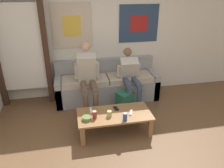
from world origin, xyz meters
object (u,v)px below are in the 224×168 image
at_px(game_controller_near_left, 131,113).
at_px(drink_can_blue, 125,117).
at_px(couch, 107,85).
at_px(coffee_table, 114,116).
at_px(drink_can_red, 95,115).
at_px(person_seated_teen, 130,76).
at_px(game_controller_near_right, 91,110).
at_px(pillar_candle, 109,114).
at_px(person_seated_adult, 88,76).
at_px(ceramic_bowl, 87,118).
at_px(cell_phone, 116,108).
at_px(backpack, 125,103).

bearing_deg(game_controller_near_left, drink_can_blue, -128.66).
bearing_deg(couch, coffee_table, -94.39).
bearing_deg(drink_can_red, person_seated_teen, 48.43).
height_order(person_seated_teen, game_controller_near_right, person_seated_teen).
bearing_deg(couch, pillar_candle, -98.30).
distance_m(couch, drink_can_red, 1.34).
height_order(coffee_table, game_controller_near_right, game_controller_near_right).
bearing_deg(drink_can_red, game_controller_near_left, 2.68).
xyz_separation_m(drink_can_blue, game_controller_near_right, (-0.48, 0.38, -0.05)).
height_order(person_seated_adult, ceramic_bowl, person_seated_adult).
height_order(couch, drink_can_blue, couch).
bearing_deg(person_seated_adult, cell_phone, -61.12).
relative_size(person_seated_teen, drink_can_blue, 8.91).
distance_m(game_controller_near_right, cell_phone, 0.42).
xyz_separation_m(coffee_table, backpack, (0.33, 0.55, -0.10)).
xyz_separation_m(ceramic_bowl, drink_can_blue, (0.56, -0.13, 0.03)).
bearing_deg(game_controller_near_right, drink_can_red, -81.74).
height_order(person_seated_adult, pillar_candle, person_seated_adult).
relative_size(coffee_table, backpack, 2.86).
bearing_deg(ceramic_bowl, game_controller_near_right, 70.59).
height_order(ceramic_bowl, drink_can_red, drink_can_red).
bearing_deg(ceramic_bowl, person_seated_teen, 44.89).
bearing_deg(pillar_candle, cell_phone, 53.47).
height_order(drink_can_blue, game_controller_near_left, drink_can_blue).
bearing_deg(person_seated_adult, game_controller_near_left, -56.39).
bearing_deg(cell_phone, person_seated_teen, 58.50).
xyz_separation_m(ceramic_bowl, pillar_candle, (0.35, 0.02, 0.02)).
bearing_deg(cell_phone, game_controller_near_right, 176.58).
xyz_separation_m(person_seated_adult, backpack, (0.66, -0.29, -0.49)).
distance_m(coffee_table, game_controller_near_right, 0.40).
relative_size(couch, cell_phone, 14.53).
bearing_deg(cell_phone, drink_can_red, -151.10).
distance_m(backpack, game_controller_near_right, 0.81).
bearing_deg(drink_can_blue, cell_phone, 99.81).
height_order(drink_can_blue, cell_phone, drink_can_blue).
distance_m(couch, ceramic_bowl, 1.39).
height_order(game_controller_near_left, game_controller_near_right, same).
xyz_separation_m(backpack, pillar_candle, (-0.42, -0.62, 0.20)).
bearing_deg(game_controller_near_left, ceramic_bowl, -176.62).
bearing_deg(ceramic_bowl, cell_phone, 24.06).
bearing_deg(pillar_candle, game_controller_near_right, 139.80).
height_order(person_seated_adult, person_seated_teen, person_seated_adult).
bearing_deg(drink_can_red, backpack, 43.73).
bearing_deg(pillar_candle, ceramic_bowl, -176.12).
bearing_deg(couch, game_controller_near_right, -113.58).
height_order(person_seated_adult, drink_can_red, person_seated_adult).
relative_size(coffee_table, ceramic_bowl, 7.90).
height_order(couch, game_controller_near_right, couch).
xyz_separation_m(pillar_candle, game_controller_near_right, (-0.27, 0.23, -0.04)).
bearing_deg(pillar_candle, coffee_table, 33.86).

